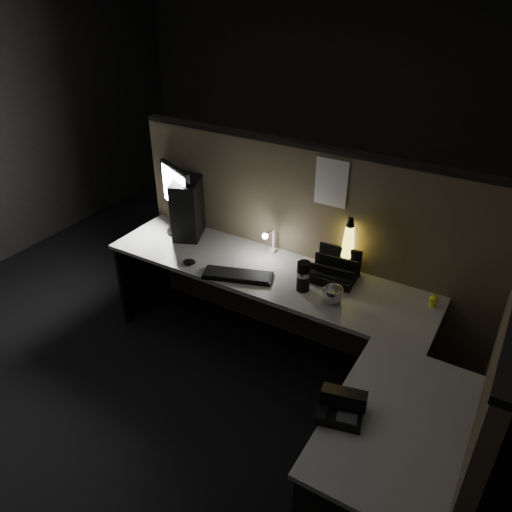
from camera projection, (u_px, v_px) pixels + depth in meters
The scene contains 17 objects.
floor at pixel (238, 414), 3.23m from camera, with size 6.00×6.00×0.00m, color black.
room_shell at pixel (232, 180), 2.39m from camera, with size 6.00×6.00×6.00m.
partition_back at pixel (307, 252), 3.53m from camera, with size 2.66×0.06×1.50m, color brown.
partition_right at pixel (487, 402), 2.33m from camera, with size 0.06×1.66×1.50m, color brown.
desk at pixel (284, 332), 3.03m from camera, with size 2.60×1.60×0.73m.
pc_tower at pixel (190, 205), 3.72m from camera, with size 0.19×0.42×0.44m, color black.
monitor at pixel (176, 193), 3.67m from camera, with size 0.38×0.20×0.52m.
keyboard at pixel (238, 275), 3.28m from camera, with size 0.45×0.15×0.02m, color black.
mouse at pixel (189, 262), 3.41m from camera, with size 0.09×0.06×0.04m, color black.
clip_lamp at pixel (269, 241), 3.45m from camera, with size 0.04×0.16×0.20m.
organizer at pixel (335, 271), 3.25m from camera, with size 0.31×0.28×0.22m.
lava_lamp at pixel (348, 250), 3.25m from camera, with size 0.11×0.11×0.40m.
travel_mug at pixel (303, 276), 3.11m from camera, with size 0.09×0.09×0.20m, color black.
steel_mug at pixel (333, 295), 3.02m from camera, with size 0.13×0.13×0.10m, color silver.
figurine at pixel (434, 300), 2.98m from camera, with size 0.06×0.06×0.06m, color #FFF928.
pinned_paper at pixel (331, 183), 3.14m from camera, with size 0.22×0.00×0.31m, color white.
desk_phone at pixel (341, 405), 2.28m from camera, with size 0.24×0.25×0.13m.
Camera 1 is at (1.24, -1.87, 2.54)m, focal length 35.00 mm.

